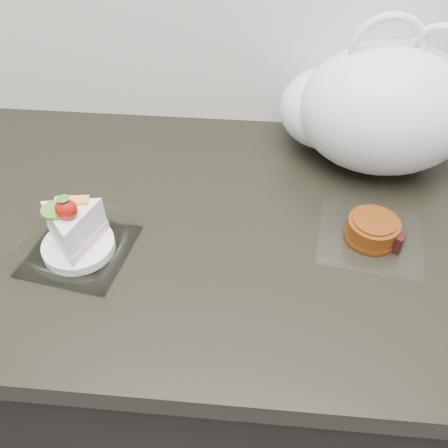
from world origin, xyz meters
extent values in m
cube|color=black|center=(0.00, 1.69, 0.43)|extent=(2.00, 0.60, 0.86)
cube|color=black|center=(0.00, 1.69, 0.88)|extent=(2.04, 0.64, 0.04)
cube|color=white|center=(-0.19, 1.60, 0.90)|extent=(0.17, 0.17, 0.00)
cylinder|color=white|center=(-0.19, 1.60, 0.91)|extent=(0.11, 0.11, 0.02)
ellipsoid|color=red|center=(-0.19, 1.59, 1.00)|extent=(0.03, 0.03, 0.03)
cone|color=#2D7223|center=(-0.19, 1.59, 1.01)|extent=(0.02, 0.02, 0.01)
cylinder|color=#52962B|center=(-0.21, 1.60, 0.99)|extent=(0.04, 0.04, 0.01)
cube|color=#FDA730|center=(-0.19, 1.62, 0.99)|extent=(0.05, 0.03, 0.01)
cube|color=white|center=(0.26, 1.67, 0.90)|extent=(0.18, 0.17, 0.00)
cylinder|color=maroon|center=(0.26, 1.67, 0.92)|extent=(0.08, 0.08, 0.03)
cylinder|color=maroon|center=(0.26, 1.67, 0.91)|extent=(0.09, 0.09, 0.01)
cylinder|color=maroon|center=(0.26, 1.67, 0.94)|extent=(0.07, 0.07, 0.00)
cube|color=black|center=(0.30, 1.65, 0.92)|extent=(0.03, 0.03, 0.03)
ellipsoid|color=white|center=(0.29, 1.88, 1.01)|extent=(0.34, 0.28, 0.23)
ellipsoid|color=white|center=(0.20, 1.91, 0.99)|extent=(0.20, 0.19, 0.15)
torus|color=white|center=(0.27, 1.88, 1.12)|extent=(0.12, 0.02, 0.12)
torus|color=white|center=(0.35, 1.87, 1.11)|extent=(0.11, 0.06, 0.11)
camera|label=1|loc=(0.08, 1.09, 1.47)|focal=40.00mm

